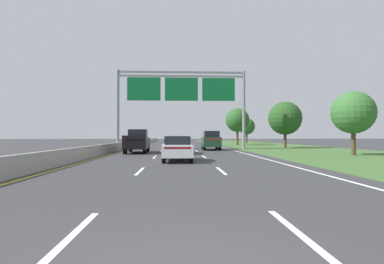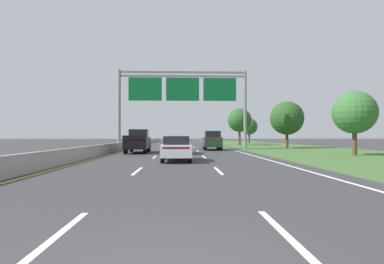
% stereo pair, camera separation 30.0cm
% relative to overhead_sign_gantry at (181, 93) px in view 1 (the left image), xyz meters
% --- Properties ---
extents(ground_plane, '(220.00, 220.00, 0.00)m').
position_rel_overhead_sign_gantry_xyz_m(ground_plane, '(-0.30, 3.03, -6.58)').
color(ground_plane, '#333335').
extents(lane_striping, '(11.96, 106.00, 0.01)m').
position_rel_overhead_sign_gantry_xyz_m(lane_striping, '(-0.30, 2.57, -6.57)').
color(lane_striping, white).
rests_on(lane_striping, ground).
extents(grass_verge_right, '(14.00, 110.00, 0.02)m').
position_rel_overhead_sign_gantry_xyz_m(grass_verge_right, '(13.65, 3.03, -6.57)').
color(grass_verge_right, '#3D602D').
rests_on(grass_verge_right, ground).
extents(median_barrier_concrete, '(0.60, 110.00, 0.85)m').
position_rel_overhead_sign_gantry_xyz_m(median_barrier_concrete, '(-6.90, 3.03, -6.22)').
color(median_barrier_concrete, '#99968E').
rests_on(median_barrier_concrete, ground).
extents(overhead_sign_gantry, '(15.06, 0.42, 9.24)m').
position_rel_overhead_sign_gantry_xyz_m(overhead_sign_gantry, '(0.00, 0.00, 0.00)').
color(overhead_sign_gantry, gray).
rests_on(overhead_sign_gantry, ground).
extents(pickup_truck_black, '(2.13, 5.45, 2.20)m').
position_rel_overhead_sign_gantry_xyz_m(pickup_truck_black, '(-4.20, -6.74, -5.50)').
color(pickup_truck_black, black).
rests_on(pickup_truck_black, ground).
extents(car_red_centre_lane_sedan, '(1.86, 4.42, 1.57)m').
position_rel_overhead_sign_gantry_xyz_m(car_red_centre_lane_sedan, '(-0.48, -8.17, -5.76)').
color(car_red_centre_lane_sedan, maroon).
rests_on(car_red_centre_lane_sedan, ground).
extents(car_darkgreen_right_lane_suv, '(2.00, 4.74, 2.11)m').
position_rel_overhead_sign_gantry_xyz_m(car_darkgreen_right_lane_suv, '(3.29, -1.36, -5.48)').
color(car_darkgreen_right_lane_suv, '#193D23').
rests_on(car_darkgreen_right_lane_suv, ground).
extents(car_white_centre_lane_sedan, '(1.86, 4.42, 1.57)m').
position_rel_overhead_sign_gantry_xyz_m(car_white_centre_lane_sedan, '(-0.46, -16.05, -5.76)').
color(car_white_centre_lane_sedan, silver).
rests_on(car_white_centre_lane_sedan, ground).
extents(roadside_tree_near, '(3.45, 3.45, 5.22)m').
position_rel_overhead_sign_gantry_xyz_m(roadside_tree_near, '(13.89, -11.22, -3.10)').
color(roadside_tree_near, '#4C3823').
rests_on(roadside_tree_near, ground).
extents(roadside_tree_mid, '(4.28, 4.28, 5.99)m').
position_rel_overhead_sign_gantry_xyz_m(roadside_tree_mid, '(13.42, 3.22, -2.74)').
color(roadside_tree_mid, '#4C3823').
rests_on(roadside_tree_mid, ground).
extents(roadside_tree_far, '(3.99, 3.99, 6.20)m').
position_rel_overhead_sign_gantry_xyz_m(roadside_tree_far, '(9.59, 15.16, -2.39)').
color(roadside_tree_far, '#4C3823').
rests_on(roadside_tree_far, ground).
extents(roadside_tree_distant, '(3.46, 3.46, 5.26)m').
position_rel_overhead_sign_gantry_xyz_m(roadside_tree_distant, '(14.07, 27.87, -3.06)').
color(roadside_tree_distant, '#4C3823').
rests_on(roadside_tree_distant, ground).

